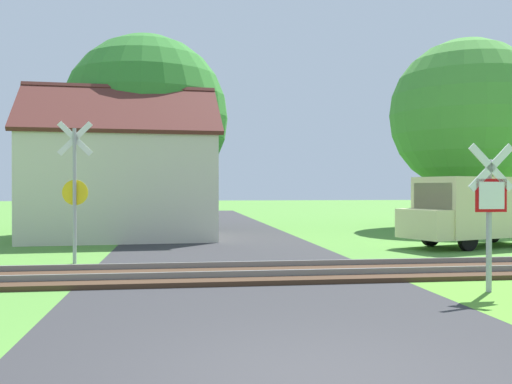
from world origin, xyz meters
The scene contains 9 objects.
ground_plane centered at (0.00, 0.00, 0.00)m, with size 160.00×160.00×0.00m, color #4C8433.
road_asphalt centered at (0.00, 2.00, 0.00)m, with size 6.53×80.00×0.01m, color #2D2D30.
rail_track centered at (0.00, 6.73, 0.06)m, with size 60.00×2.60×0.22m.
stop_sign_near centered at (4.29, 4.21, 1.58)m, with size 0.88×0.15×2.70m.
crossing_sign_far centered at (-3.86, 9.32, 1.99)m, with size 0.88×0.15×3.57m.
house centered at (-3.40, 16.39, 2.09)m, with size 7.35×5.63×5.75m.
tree_far centered at (12.27, 19.97, 5.34)m, with size 7.18×7.18×8.94m.
tree_center centered at (-2.65, 19.43, 4.91)m, with size 7.02×7.02×8.43m.
mail_truck centered at (8.27, 11.79, 1.24)m, with size 5.24×3.34×2.24m.
Camera 1 is at (-1.32, -5.42, 1.90)m, focal length 40.00 mm.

